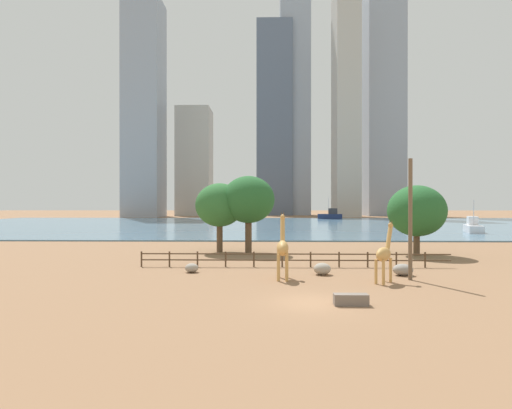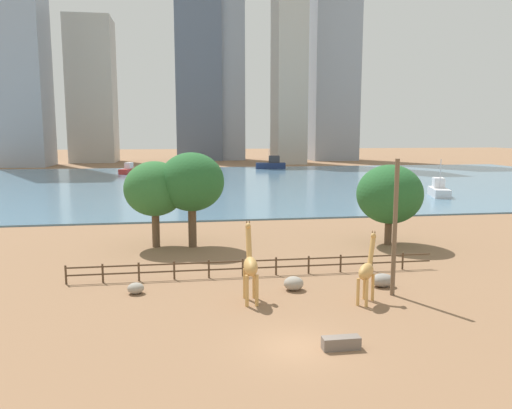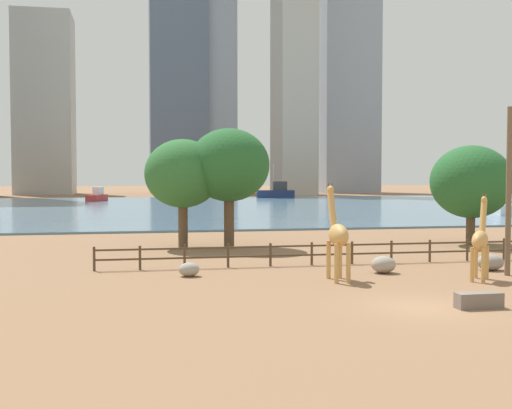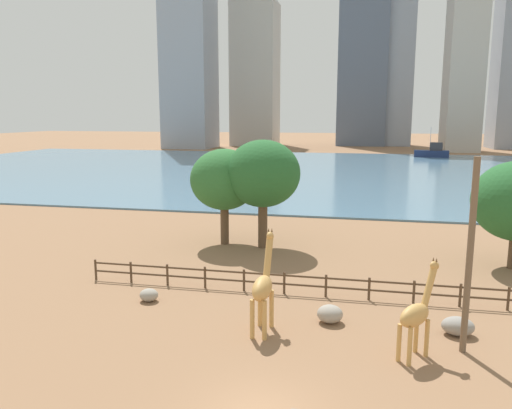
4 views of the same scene
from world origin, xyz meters
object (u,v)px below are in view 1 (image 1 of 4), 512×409
feeding_trough (351,300)px  boat_ferry (330,215)px  boulder_near_fence (403,270)px  utility_pole (410,219)px  giraffe_tall (283,248)px  boulder_by_pole (322,269)px  boulder_small (192,268)px  tree_right_tall (220,205)px  tree_center_broad (248,200)px  boat_tug (216,217)px  giraffe_companion (384,254)px  tree_left_large (417,211)px  boat_sailboat (473,227)px

feeding_trough → boat_ferry: (17.43, 112.57, 1.09)m
boulder_near_fence → utility_pole: bearing=-92.7°
giraffe_tall → boulder_by_pole: 3.92m
giraffe_tall → boulder_small: 7.63m
boulder_small → tree_right_tall: 13.95m
boulder_near_fence → tree_center_broad: tree_center_broad is taller
boulder_by_pole → feeding_trough: size_ratio=0.71×
utility_pole → boulder_by_pole: bearing=162.1°
tree_right_tall → boat_tug: size_ratio=1.20×
giraffe_companion → feeding_trough: size_ratio=2.33×
giraffe_companion → tree_right_tall: size_ratio=0.55×
boulder_near_fence → tree_right_tall: tree_right_tall is taller
giraffe_companion → giraffe_tall: bearing=117.3°
giraffe_tall → boulder_small: bearing=72.9°
tree_left_large → giraffe_tall: bearing=-137.5°
boulder_small → tree_left_large: (21.45, 10.77, 4.24)m
feeding_trough → tree_right_tall: (-9.53, 22.86, 4.87)m
boulder_by_pole → boulder_small: 10.06m
boulder_by_pole → boat_ferry: bearing=80.3°
boulder_small → tree_left_large: size_ratio=0.14×
utility_pole → tree_left_large: utility_pole is taller
tree_center_broad → boat_ferry: size_ratio=1.02×
boulder_small → tree_center_broad: (3.91, 12.61, 5.41)m
utility_pole → feeding_trough: bearing=-128.7°
giraffe_companion → boat_ferry: (13.89, 106.53, -0.56)m
giraffe_tall → tree_right_tall: 17.03m
boat_ferry → boat_sailboat: (15.07, -62.09, -0.23)m
tree_left_large → boat_ferry: size_ratio=0.88×
boulder_small → boat_sailboat: bearing=43.6°
utility_pole → boat_sailboat: size_ratio=1.25×
boulder_by_pole → tree_left_large: size_ratio=0.18×
giraffe_tall → boulder_small: size_ratio=4.56×
utility_pole → boat_ferry: bearing=83.6°
giraffe_companion → utility_pole: size_ratio=0.49×
giraffe_tall → giraffe_companion: bearing=-97.9°
giraffe_companion → utility_pole: bearing=-26.3°
utility_pole → feeding_trough: (-5.68, -7.08, -3.97)m
tree_left_large → boat_tug: (-30.81, 80.89, -3.50)m
giraffe_companion → boulder_by_pole: size_ratio=3.28×
tree_right_tall → feeding_trough: bearing=-67.4°
tree_center_broad → boat_tug: 80.30m
giraffe_companion → boulder_near_fence: 3.85m
boulder_near_fence → tree_left_large: tree_left_large is taller
utility_pole → tree_center_broad: size_ratio=1.02×
boulder_small → boat_tug: bearing=95.8°
utility_pole → tree_left_large: (5.53, 13.47, 0.33)m
boulder_small → boat_ferry: (27.67, 102.79, 1.04)m
feeding_trough → boat_sailboat: boat_sailboat is taller
boulder_near_fence → tree_right_tall: (-15.29, 14.06, 4.73)m
tree_left_large → boat_ferry: 92.29m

